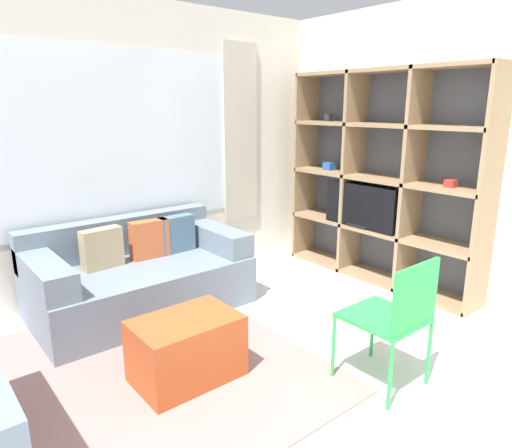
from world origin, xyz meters
TOP-DOWN VIEW (x-y plane):
  - wall_back at (0.00, 3.10)m, footprint 6.01×0.11m
  - wall_right at (2.44, 1.54)m, footprint 0.07×4.27m
  - area_rug at (-0.73, 1.60)m, footprint 2.68×2.28m
  - shelving_unit at (2.25, 1.70)m, footprint 0.37×2.14m
  - couch_main at (-0.00, 2.57)m, footprint 1.78×0.99m
  - ottoman at (-0.25, 1.36)m, footprint 0.67×0.45m
  - folding_chair at (0.72, 0.46)m, footprint 0.44×0.46m

SIDE VIEW (x-z plane):
  - area_rug at x=-0.73m, z-range 0.00..0.01m
  - ottoman at x=-0.25m, z-range 0.00..0.43m
  - couch_main at x=0.00m, z-range -0.08..0.68m
  - folding_chair at x=0.72m, z-range 0.09..0.95m
  - shelving_unit at x=2.25m, z-range -0.01..2.08m
  - wall_right at x=2.44m, z-range 0.00..2.70m
  - wall_back at x=0.00m, z-range 0.01..2.71m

